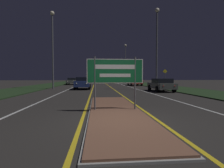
{
  "coord_description": "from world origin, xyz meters",
  "views": [
    {
      "loc": [
        -0.8,
        -5.64,
        1.49
      ],
      "look_at": [
        0.0,
        3.29,
        1.14
      ],
      "focal_mm": 28.0,
      "sensor_mm": 36.0,
      "label": 1
    }
  ],
  "objects": [
    {
      "name": "highway_sign",
      "position": [
        0.0,
        1.79,
        1.67
      ],
      "size": [
        2.41,
        0.07,
        2.27
      ],
      "color": "#56565B",
      "rests_on": "median_island"
    },
    {
      "name": "centre_line_yellow_right",
      "position": [
        1.3,
        25.0,
        0.0
      ],
      "size": [
        0.12,
        70.0,
        0.01
      ],
      "color": "gold",
      "rests_on": "ground_plane"
    },
    {
      "name": "car_receding_2",
      "position": [
        2.87,
        36.75,
        0.71
      ],
      "size": [
        1.92,
        4.25,
        1.35
      ],
      "color": "silver",
      "rests_on": "ground_plane"
    },
    {
      "name": "car_receding_1",
      "position": [
        6.02,
        25.05,
        0.8
      ],
      "size": [
        2.03,
        4.67,
        1.51
      ],
      "color": "maroon",
      "rests_on": "ground_plane"
    },
    {
      "name": "streetlight_right_far",
      "position": [
        6.67,
        39.13,
        6.57
      ],
      "size": [
        0.57,
        0.57,
        9.95
      ],
      "color": "#56565B",
      "rests_on": "ground_plane"
    },
    {
      "name": "verge_left",
      "position": [
        -9.5,
        20.0,
        0.04
      ],
      "size": [
        5.0,
        100.0,
        0.08
      ],
      "color": "#1E3319",
      "rests_on": "ground_plane"
    },
    {
      "name": "median_island",
      "position": [
        0.0,
        1.79,
        0.04
      ],
      "size": [
        2.22,
        9.18,
        0.1
      ],
      "color": "#999993",
      "rests_on": "ground_plane"
    },
    {
      "name": "verge_right",
      "position": [
        9.5,
        20.0,
        0.04
      ],
      "size": [
        5.0,
        100.0,
        0.08
      ],
      "color": "#1E3319",
      "rests_on": "ground_plane"
    },
    {
      "name": "car_receding_0",
      "position": [
        5.93,
        11.96,
        0.72
      ],
      "size": [
        1.91,
        4.09,
        1.34
      ],
      "color": "#4C514C",
      "rests_on": "ground_plane"
    },
    {
      "name": "edge_line_white_right",
      "position": [
        7.2,
        25.0,
        0.0
      ],
      "size": [
        0.1,
        70.0,
        0.01
      ],
      "color": "silver",
      "rests_on": "ground_plane"
    },
    {
      "name": "car_approaching_0",
      "position": [
        -2.47,
        16.18,
        0.8
      ],
      "size": [
        1.9,
        4.18,
        1.49
      ],
      "color": "navy",
      "rests_on": "ground_plane"
    },
    {
      "name": "edge_line_white_left",
      "position": [
        -7.2,
        25.0,
        0.0
      ],
      "size": [
        0.1,
        70.0,
        0.01
      ],
      "color": "silver",
      "rests_on": "ground_plane"
    },
    {
      "name": "ground_plane",
      "position": [
        0.0,
        0.0,
        0.0
      ],
      "size": [
        160.0,
        160.0,
        0.0
      ],
      "primitive_type": "plane",
      "color": "#282623"
    },
    {
      "name": "streetlight_right_near",
      "position": [
        6.16,
        14.09,
        5.88
      ],
      "size": [
        0.5,
        0.5,
        9.39
      ],
      "color": "#56565B",
      "rests_on": "ground_plane"
    },
    {
      "name": "streetlight_left_near",
      "position": [
        -6.12,
        16.41,
        6.07
      ],
      "size": [
        0.52,
        0.52,
        9.51
      ],
      "color": "#56565B",
      "rests_on": "ground_plane"
    },
    {
      "name": "lane_line_white_left",
      "position": [
        -4.2,
        25.0,
        0.0
      ],
      "size": [
        0.12,
        70.0,
        0.01
      ],
      "color": "silver",
      "rests_on": "ground_plane"
    },
    {
      "name": "car_approaching_1",
      "position": [
        -5.64,
        29.66,
        0.73
      ],
      "size": [
        1.87,
        4.43,
        1.34
      ],
      "color": "#4C514C",
      "rests_on": "ground_plane"
    },
    {
      "name": "centre_line_yellow_left",
      "position": [
        -1.3,
        25.0,
        0.0
      ],
      "size": [
        0.12,
        70.0,
        0.01
      ],
      "color": "gold",
      "rests_on": "ground_plane"
    },
    {
      "name": "lane_line_white_right",
      "position": [
        4.2,
        25.0,
        0.0
      ],
      "size": [
        0.12,
        70.0,
        0.01
      ],
      "color": "silver",
      "rests_on": "ground_plane"
    },
    {
      "name": "warning_sign",
      "position": [
        8.53,
        17.44,
        1.58
      ],
      "size": [
        0.6,
        0.06,
        2.49
      ],
      "color": "#56565B",
      "rests_on": "verge_right"
    }
  ]
}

